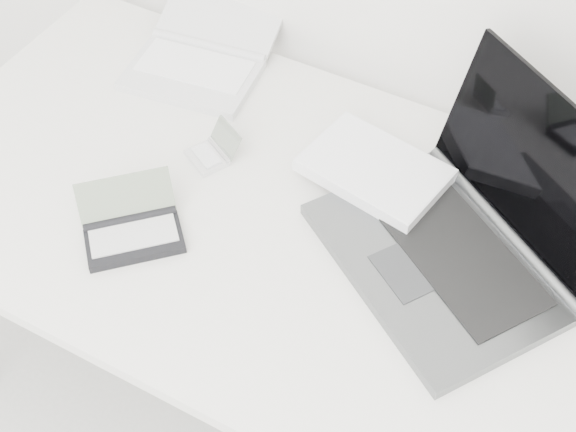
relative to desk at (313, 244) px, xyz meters
The scene contains 5 objects.
desk is the anchor object (origin of this frame).
laptop_large 0.25m from the desk, 23.50° to the left, with size 0.61×0.54×0.29m.
netbook_open_white 0.52m from the desk, 145.18° to the left, with size 0.31×0.38×0.08m.
pda_silver 0.27m from the desk, 165.43° to the left, with size 0.11×0.12×0.06m.
palmtop_charcoal 0.33m from the desk, 148.82° to the right, with size 0.22×0.22×0.08m.
Camera 1 is at (0.39, 0.73, 1.85)m, focal length 50.00 mm.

